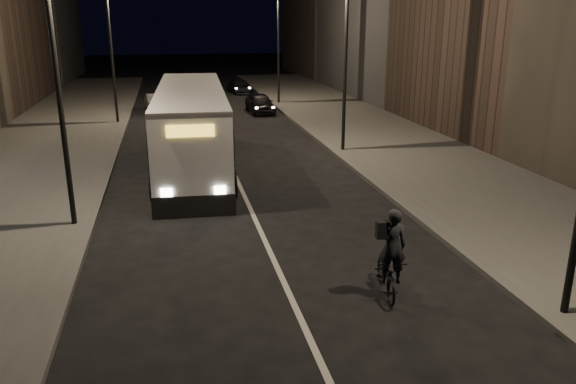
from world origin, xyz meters
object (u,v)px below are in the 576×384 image
streetlight_left_far (115,33)px  car_far (240,86)px  car_near (260,103)px  cyclist_on_bicycle (388,266)px  streetlight_right_mid (340,38)px  car_mid (156,102)px  city_bus (192,125)px  streetlight_right_far (275,30)px  streetlight_left_near (64,50)px

streetlight_left_far → car_far: streetlight_left_far is taller
car_near → car_far: bearing=86.6°
cyclist_on_bicycle → car_near: size_ratio=0.56×
streetlight_right_mid → cyclist_on_bicycle: (-3.07, -14.13, -4.64)m
cyclist_on_bicycle → car_mid: cyclist_on_bicycle is taller
streetlight_left_far → city_bus: 12.55m
streetlight_right_far → streetlight_left_near: (-10.66, -24.00, 0.00)m
car_near → car_far: size_ratio=1.00×
city_bus → cyclist_on_bicycle: 13.29m
streetlight_right_mid → city_bus: (-6.93, -1.46, -3.48)m
cyclist_on_bicycle → car_mid: 29.56m
streetlight_right_mid → car_mid: streetlight_right_mid is taller
streetlight_right_mid → car_near: streetlight_right_mid is taller
streetlight_right_far → car_mid: 9.97m
cyclist_on_bicycle → streetlight_left_far: bearing=117.6°
car_far → streetlight_left_far: bearing=-132.0°
streetlight_left_near → city_bus: (3.73, 6.54, -3.48)m
streetlight_left_near → city_bus: streetlight_left_near is taller
streetlight_right_mid → city_bus: size_ratio=0.63×
car_near → car_mid: bearing=157.4°
streetlight_right_mid → streetlight_right_far: bearing=90.0°
streetlight_right_far → streetlight_right_mid: bearing=-90.0°
streetlight_right_far → car_near: bearing=-116.1°
streetlight_left_near → streetlight_right_far: bearing=66.0°
city_bus → car_mid: city_bus is taller
car_near → car_far: (0.00, 10.70, -0.10)m
car_mid → streetlight_right_mid: bearing=114.6°
streetlight_right_far → car_far: (-1.73, 7.16, -4.80)m
streetlight_left_near → car_near: bearing=66.4°
streetlight_left_far → car_far: (8.93, 13.16, -4.80)m
streetlight_left_far → cyclist_on_bicycle: (7.60, -24.13, -4.64)m
car_far → car_near: bearing=-97.8°
cyclist_on_bicycle → car_mid: bearing=111.1°
car_far → streetlight_right_mid: bearing=-93.6°
streetlight_right_mid → streetlight_left_far: size_ratio=1.00×
streetlight_right_far → car_far: 8.79m
streetlight_left_near → cyclist_on_bicycle: streetlight_left_near is taller
cyclist_on_bicycle → car_far: 37.31m
streetlight_right_far → streetlight_left_far: size_ratio=1.00×
streetlight_left_far → car_mid: streetlight_left_far is taller
streetlight_right_far → car_near: streetlight_right_far is taller
streetlight_left_far → city_bus: streetlight_left_far is taller
streetlight_right_mid → city_bus: 7.90m
car_mid → streetlight_left_near: bearing=79.4°
streetlight_right_mid → car_near: 13.43m
streetlight_left_far → car_far: 16.61m
streetlight_right_mid → streetlight_left_far: same height
city_bus → streetlight_right_far: bearing=71.1°
streetlight_right_far → cyclist_on_bicycle: streetlight_right_far is taller
streetlight_right_mid → car_far: streetlight_right_mid is taller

